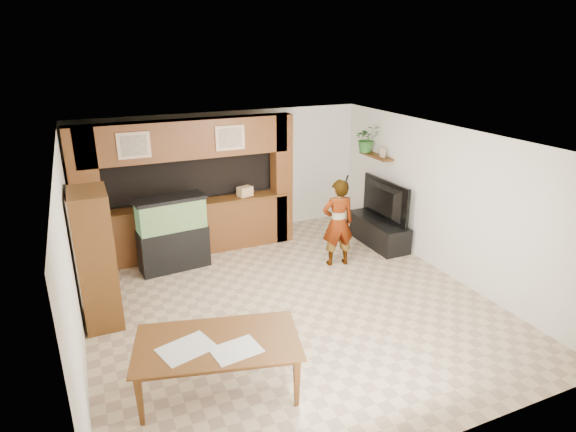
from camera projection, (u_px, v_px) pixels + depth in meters
name	position (u px, v px, depth m)	size (l,w,h in m)	color
floor	(287.00, 301.00, 7.67)	(6.50, 6.50, 0.00)	tan
ceiling	(287.00, 140.00, 6.79)	(6.50, 6.50, 0.00)	white
wall_back	(225.00, 174.00, 10.03)	(6.00, 6.00, 0.00)	white
wall_left	(71.00, 260.00, 6.09)	(6.50, 6.50, 0.00)	white
wall_right	(445.00, 201.00, 8.37)	(6.50, 6.50, 0.00)	white
partition	(186.00, 187.00, 9.13)	(4.20, 0.99, 2.60)	brown
wall_clock	(66.00, 193.00, 6.76)	(0.05, 0.25, 0.25)	black
wall_shelf	(376.00, 156.00, 9.85)	(0.25, 0.90, 0.04)	brown
pantry_cabinet	(96.00, 259.00, 6.82)	(0.50, 0.82, 2.01)	brown
trash_can	(97.00, 299.00, 7.22)	(0.29, 0.29, 0.54)	#B2B2B7
aquarium	(173.00, 234.00, 8.60)	(1.22, 0.46, 1.35)	black
tv_stand	(378.00, 231.00, 9.83)	(0.56, 1.53, 0.51)	black
television	(380.00, 201.00, 9.60)	(1.41, 0.18, 0.81)	black
photo_frame	(383.00, 153.00, 9.62)	(0.03, 0.14, 0.19)	tan
potted_plant	(367.00, 139.00, 10.02)	(0.51, 0.44, 0.57)	#2F6D2B
person	(338.00, 223.00, 8.71)	(0.59, 0.39, 1.63)	tan
microphone	(347.00, 179.00, 8.30)	(0.03, 0.03, 0.15)	black
dining_table	(219.00, 367.00, 5.60)	(1.88, 1.05, 0.66)	brown
newspaper_a	(186.00, 348.00, 5.38)	(0.59, 0.43, 0.01)	silver
newspaper_b	(236.00, 350.00, 5.36)	(0.53, 0.39, 0.01)	silver
counter_box	(245.00, 191.00, 9.46)	(0.28, 0.19, 0.19)	tan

